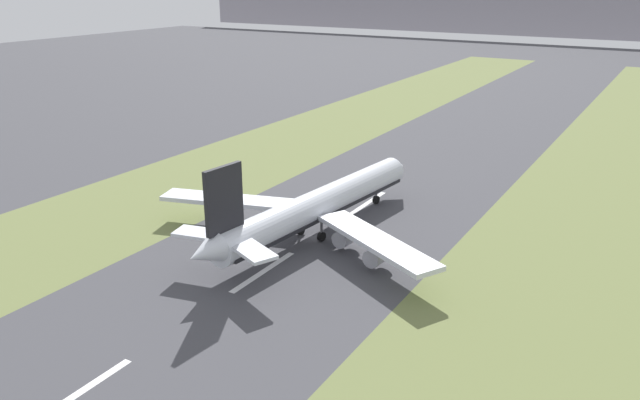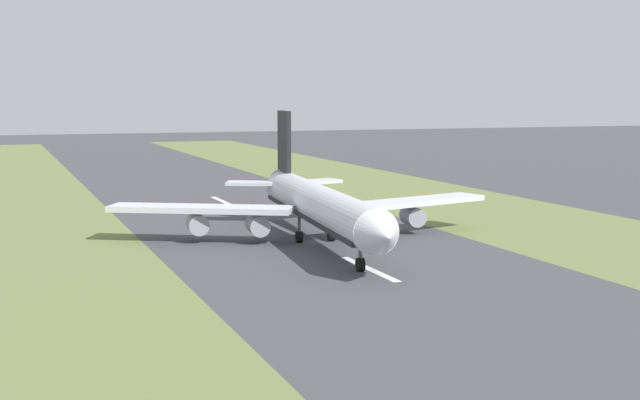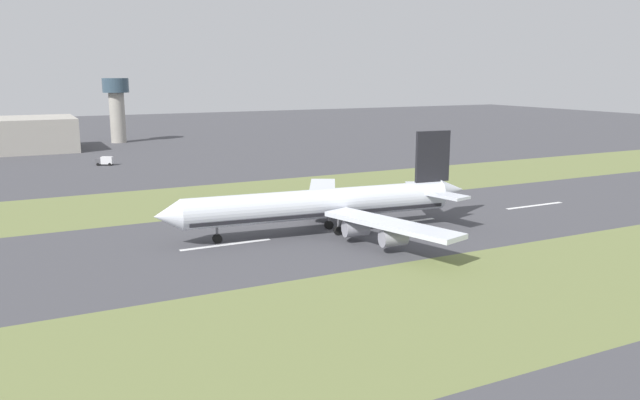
# 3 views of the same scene
# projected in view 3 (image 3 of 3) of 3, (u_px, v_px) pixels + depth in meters

# --- Properties ---
(ground_plane) EXTENTS (800.00, 800.00, 0.00)m
(ground_plane) POSITION_uv_depth(u_px,v_px,m) (332.00, 231.00, 129.75)
(ground_plane) COLOR #424247
(grass_median_west) EXTENTS (40.00, 600.00, 0.01)m
(grass_median_west) POSITION_uv_depth(u_px,v_px,m) (477.00, 300.00, 90.37)
(grass_median_west) COLOR olive
(grass_median_west) RESTS_ON ground
(grass_median_east) EXTENTS (40.00, 600.00, 0.01)m
(grass_median_east) POSITION_uv_depth(u_px,v_px,m) (255.00, 194.00, 169.12)
(grass_median_east) COLOR olive
(grass_median_east) RESTS_ON ground
(centreline_dash_near) EXTENTS (1.20, 18.00, 0.01)m
(centreline_dash_near) POSITION_uv_depth(u_px,v_px,m) (535.00, 206.00, 154.87)
(centreline_dash_near) COLOR silver
(centreline_dash_near) RESTS_ON ground
(centreline_dash_mid) EXTENTS (1.20, 18.00, 0.01)m
(centreline_dash_mid) POSITION_uv_depth(u_px,v_px,m) (400.00, 223.00, 137.23)
(centreline_dash_mid) COLOR silver
(centreline_dash_mid) RESTS_ON ground
(centreline_dash_far) EXTENTS (1.20, 18.00, 0.01)m
(centreline_dash_far) POSITION_uv_depth(u_px,v_px,m) (226.00, 245.00, 119.59)
(centreline_dash_far) COLOR silver
(centreline_dash_far) RESTS_ON ground
(airplane_main_jet) EXTENTS (63.80, 67.21, 20.20)m
(airplane_main_jet) POSITION_uv_depth(u_px,v_px,m) (329.00, 204.00, 127.52)
(airplane_main_jet) COLOR silver
(airplane_main_jet) RESTS_ON ground
(control_tower) EXTENTS (12.00, 12.00, 30.03)m
(control_tower) POSITION_uv_depth(u_px,v_px,m) (117.00, 103.00, 291.94)
(control_tower) COLOR #A39E93
(control_tower) RESTS_ON ground
(service_truck) EXTENTS (4.72, 6.34, 3.10)m
(service_truck) POSITION_uv_depth(u_px,v_px,m) (105.00, 161.00, 222.20)
(service_truck) COLOR #4C4C51
(service_truck) RESTS_ON ground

